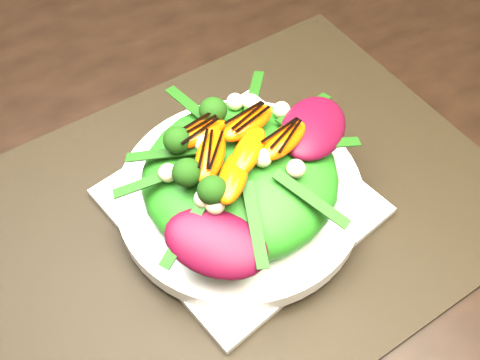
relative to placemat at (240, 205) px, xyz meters
name	(u,v)px	position (x,y,z in m)	size (l,w,h in m)	color
placemat	(240,205)	(0.00, 0.00, 0.00)	(0.54, 0.41, 0.00)	black
plate_base	(240,202)	(0.00, 0.00, 0.01)	(0.23, 0.23, 0.01)	white
salad_bowl	(240,194)	(0.00, 0.00, 0.02)	(0.25, 0.25, 0.02)	white
lettuce_mound	(240,176)	(0.00, 0.00, 0.05)	(0.19, 0.19, 0.07)	#267415
radicchio_leaf	(314,128)	(0.08, 0.00, 0.08)	(0.09, 0.06, 0.02)	#430718
orange_segment	(224,136)	(-0.01, 0.02, 0.09)	(0.06, 0.03, 0.02)	#E54603
broccoli_floret	(166,155)	(-0.06, 0.02, 0.09)	(0.04, 0.04, 0.04)	#173409
macadamia_nut	(290,167)	(0.03, -0.04, 0.09)	(0.02, 0.02, 0.02)	beige
balsamic_drizzle	(223,129)	(-0.01, 0.02, 0.10)	(0.05, 0.00, 0.00)	black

